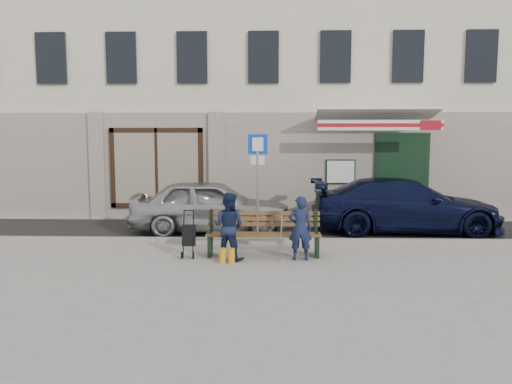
{
  "coord_description": "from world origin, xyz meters",
  "views": [
    {
      "loc": [
        0.24,
        -9.99,
        2.5
      ],
      "look_at": [
        -0.12,
        1.6,
        1.2
      ],
      "focal_mm": 35.0,
      "sensor_mm": 36.0,
      "label": 1
    }
  ],
  "objects_px": {
    "woman": "(229,226)",
    "car_navy": "(405,205)",
    "car_silver": "(211,206)",
    "stroller": "(189,237)",
    "man": "(300,228)",
    "bench": "(261,234)",
    "parking_sign": "(258,170)"
  },
  "relations": [
    {
      "from": "car_navy",
      "to": "woman",
      "type": "xyz_separation_m",
      "value": [
        -4.36,
        -3.07,
        -0.02
      ]
    },
    {
      "from": "car_navy",
      "to": "stroller",
      "type": "distance_m",
      "value": 5.94
    },
    {
      "from": "man",
      "to": "car_silver",
      "type": "bearing_deg",
      "value": -53.0
    },
    {
      "from": "parking_sign",
      "to": "woman",
      "type": "relative_size",
      "value": 1.85
    },
    {
      "from": "bench",
      "to": "stroller",
      "type": "bearing_deg",
      "value": -174.07
    },
    {
      "from": "parking_sign",
      "to": "car_navy",
      "type": "bearing_deg",
      "value": 30.41
    },
    {
      "from": "car_navy",
      "to": "man",
      "type": "bearing_deg",
      "value": 137.07
    },
    {
      "from": "car_navy",
      "to": "bench",
      "type": "distance_m",
      "value": 4.58
    },
    {
      "from": "car_silver",
      "to": "car_navy",
      "type": "height_order",
      "value": "car_navy"
    },
    {
      "from": "car_navy",
      "to": "woman",
      "type": "distance_m",
      "value": 5.33
    },
    {
      "from": "woman",
      "to": "car_navy",
      "type": "bearing_deg",
      "value": -125.32
    },
    {
      "from": "car_navy",
      "to": "stroller",
      "type": "bearing_deg",
      "value": 119.4
    },
    {
      "from": "bench",
      "to": "woman",
      "type": "height_order",
      "value": "woman"
    },
    {
      "from": "stroller",
      "to": "car_navy",
      "type": "bearing_deg",
      "value": 25.36
    },
    {
      "from": "man",
      "to": "stroller",
      "type": "relative_size",
      "value": 1.36
    },
    {
      "from": "car_silver",
      "to": "stroller",
      "type": "xyz_separation_m",
      "value": [
        -0.15,
        -2.63,
        -0.28
      ]
    },
    {
      "from": "car_silver",
      "to": "man",
      "type": "bearing_deg",
      "value": -144.97
    },
    {
      "from": "parking_sign",
      "to": "man",
      "type": "relative_size",
      "value": 1.94
    },
    {
      "from": "car_navy",
      "to": "bench",
      "type": "relative_size",
      "value": 2.03
    },
    {
      "from": "car_silver",
      "to": "parking_sign",
      "type": "bearing_deg",
      "value": -129.83
    },
    {
      "from": "car_silver",
      "to": "bench",
      "type": "height_order",
      "value": "car_silver"
    },
    {
      "from": "parking_sign",
      "to": "stroller",
      "type": "bearing_deg",
      "value": -116.35
    },
    {
      "from": "woman",
      "to": "stroller",
      "type": "xyz_separation_m",
      "value": [
        -0.85,
        0.23,
        -0.26
      ]
    },
    {
      "from": "car_navy",
      "to": "bench",
      "type": "xyz_separation_m",
      "value": [
        -3.7,
        -2.69,
        -0.25
      ]
    },
    {
      "from": "parking_sign",
      "to": "stroller",
      "type": "height_order",
      "value": "parking_sign"
    },
    {
      "from": "parking_sign",
      "to": "bench",
      "type": "xyz_separation_m",
      "value": [
        0.12,
        -1.52,
        -1.24
      ]
    },
    {
      "from": "man",
      "to": "parking_sign",
      "type": "bearing_deg",
      "value": -64.33
    },
    {
      "from": "car_navy",
      "to": "man",
      "type": "relative_size",
      "value": 3.71
    },
    {
      "from": "car_navy",
      "to": "woman",
      "type": "height_order",
      "value": "car_navy"
    },
    {
      "from": "bench",
      "to": "stroller",
      "type": "relative_size",
      "value": 2.5
    },
    {
      "from": "bench",
      "to": "woman",
      "type": "bearing_deg",
      "value": -149.57
    },
    {
      "from": "car_silver",
      "to": "bench",
      "type": "relative_size",
      "value": 1.72
    }
  ]
}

